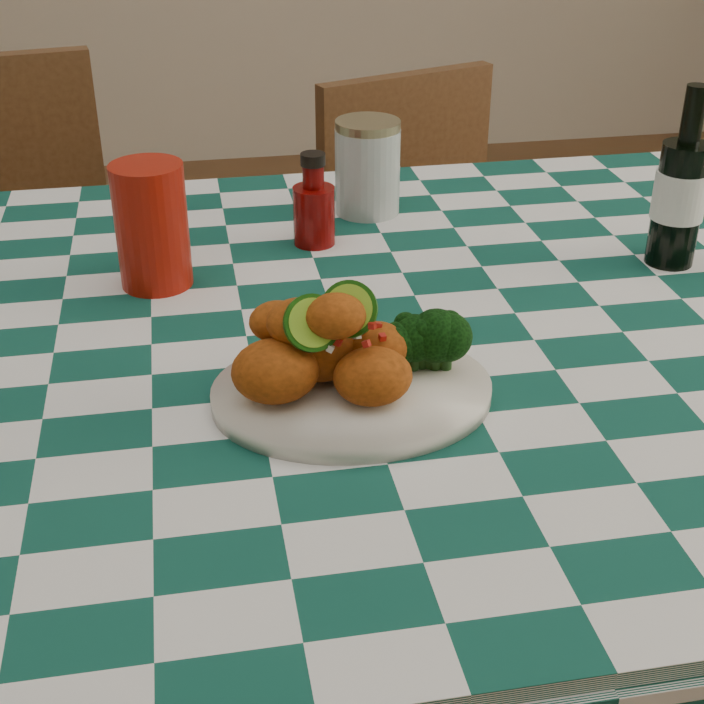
{
  "coord_description": "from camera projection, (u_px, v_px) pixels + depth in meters",
  "views": [
    {
      "loc": [
        -0.16,
        -0.95,
        1.3
      ],
      "look_at": [
        -0.01,
        -0.15,
        0.84
      ],
      "focal_mm": 50.0,
      "sensor_mm": 36.0,
      "label": 1
    }
  ],
  "objects": [
    {
      "name": "ketchup_bottle",
      "position": [
        314.0,
        199.0,
        1.27
      ],
      "size": [
        0.07,
        0.07,
        0.12
      ],
      "primitive_type": null,
      "rotation": [
        0.0,
        0.0,
        0.32
      ],
      "color": "#630604",
      "rests_on": "dining_table"
    },
    {
      "name": "broccoli_side",
      "position": [
        423.0,
        346.0,
        0.96
      ],
      "size": [
        0.08,
        0.08,
        0.06
      ],
      "primitive_type": null,
      "color": "black",
      "rests_on": "plate"
    },
    {
      "name": "beer_bottle",
      "position": [
        683.0,
        178.0,
        1.19
      ],
      "size": [
        0.08,
        0.08,
        0.22
      ],
      "primitive_type": null,
      "rotation": [
        0.0,
        0.0,
        -0.4
      ],
      "color": "black",
      "rests_on": "dining_table"
    },
    {
      "name": "red_tumbler",
      "position": [
        152.0,
        226.0,
        1.15
      ],
      "size": [
        0.1,
        0.1,
        0.15
      ],
      "primitive_type": "cylinder",
      "rotation": [
        0.0,
        0.0,
        -0.16
      ],
      "color": "#961408",
      "rests_on": "dining_table"
    },
    {
      "name": "wooden_chair_right",
      "position": [
        447.0,
        303.0,
        1.96
      ],
      "size": [
        0.49,
        0.5,
        0.84
      ],
      "primitive_type": null,
      "rotation": [
        0.0,
        0.0,
        0.33
      ],
      "color": "#472814",
      "rests_on": "ground"
    },
    {
      "name": "mason_jar",
      "position": [
        367.0,
        167.0,
        1.36
      ],
      "size": [
        0.11,
        0.11,
        0.13
      ],
      "primitive_type": null,
      "rotation": [
        0.0,
        0.0,
        0.28
      ],
      "color": "#B2BCBA",
      "rests_on": "dining_table"
    },
    {
      "name": "wooden_chair_left",
      "position": [
        17.0,
        332.0,
        1.78
      ],
      "size": [
        0.48,
        0.5,
        0.91
      ],
      "primitive_type": null,
      "rotation": [
        0.0,
        0.0,
        0.17
      ],
      "color": "#472814",
      "rests_on": "ground"
    },
    {
      "name": "fried_chicken_pile",
      "position": [
        334.0,
        342.0,
        0.92
      ],
      "size": [
        0.16,
        0.11,
        0.1
      ],
      "primitive_type": null,
      "color": "#AD4910",
      "rests_on": "plate"
    },
    {
      "name": "plate",
      "position": [
        352.0,
        393.0,
        0.95
      ],
      "size": [
        0.28,
        0.22,
        0.02
      ],
      "primitive_type": null,
      "rotation": [
        0.0,
        0.0,
        -0.04
      ],
      "color": "silver",
      "rests_on": "dining_table"
    },
    {
      "name": "dining_table",
      "position": [
        341.0,
        593.0,
        1.28
      ],
      "size": [
        1.66,
        1.06,
        0.79
      ],
      "primitive_type": null,
      "color": "#10483C",
      "rests_on": "ground"
    }
  ]
}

